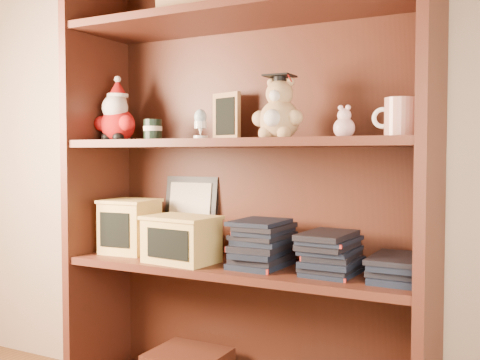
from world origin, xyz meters
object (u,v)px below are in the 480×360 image
(grad_teddy_bear, at_px, (279,114))
(treats_box, at_px, (130,226))
(bookcase, at_px, (246,192))
(teacher_mug, at_px, (399,117))

(grad_teddy_bear, relative_size, treats_box, 1.05)
(bookcase, xyz_separation_m, teacher_mug, (0.50, -0.05, 0.23))
(teacher_mug, distance_m, treats_box, 1.01)
(bookcase, relative_size, treats_box, 8.42)
(treats_box, bearing_deg, bookcase, 6.66)
(grad_teddy_bear, bearing_deg, teacher_mug, 0.96)
(grad_teddy_bear, xyz_separation_m, teacher_mug, (0.36, 0.01, -0.02))
(grad_teddy_bear, bearing_deg, treats_box, 179.48)
(grad_teddy_bear, xyz_separation_m, treats_box, (-0.58, 0.01, -0.38))
(bookcase, xyz_separation_m, grad_teddy_bear, (0.14, -0.06, 0.25))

